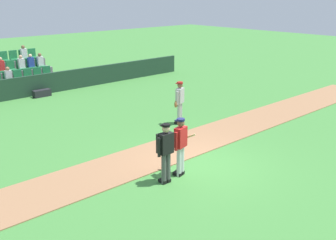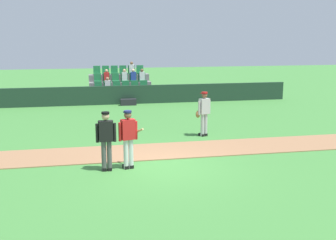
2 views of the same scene
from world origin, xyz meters
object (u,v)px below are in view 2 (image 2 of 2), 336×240
object	(u,v)px
umpire_home_plate	(106,138)
equipment_bag	(128,102)
runner_grey_jersey	(204,112)
batter_red_jersey	(128,137)

from	to	relation	value
umpire_home_plate	equipment_bag	xyz separation A→B (m)	(1.84, 11.60, -0.82)
umpire_home_plate	runner_grey_jersey	size ratio (longest dim) A/B	1.00
batter_red_jersey	umpire_home_plate	world-z (taller)	same
batter_red_jersey	umpire_home_plate	size ratio (longest dim) A/B	1.00
batter_red_jersey	runner_grey_jersey	distance (m)	4.83
umpire_home_plate	equipment_bag	world-z (taller)	umpire_home_plate
batter_red_jersey	equipment_bag	bearing A→B (deg)	84.10
batter_red_jersey	runner_grey_jersey	bearing A→B (deg)	46.40
batter_red_jersey	equipment_bag	world-z (taller)	batter_red_jersey
batter_red_jersey	runner_grey_jersey	xyz separation A→B (m)	(3.33, 3.50, -0.01)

